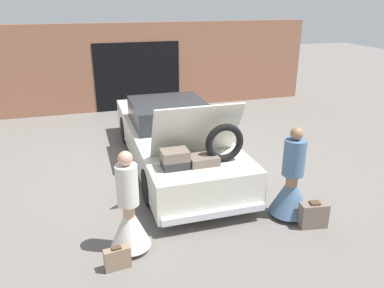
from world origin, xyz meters
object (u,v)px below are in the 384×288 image
Objects in this scene: car at (173,137)px; person_left at (129,216)px; person_right at (291,186)px; suitcase_beside_left_person at (117,258)px; suitcase_beside_right_person at (313,215)px.

car is 3.18m from person_left.
person_right reaches higher than person_left.
person_left is 0.60m from suitcase_beside_left_person.
person_right reaches higher than suitcase_beside_right_person.
person_right is at bearing 103.29° from person_left.
person_right is (2.74, 0.15, 0.00)m from person_left.
person_left is at bearing 57.85° from suitcase_beside_left_person.
suitcase_beside_left_person is at bearing -116.30° from car.
suitcase_beside_right_person is (1.57, -3.13, -0.41)m from car.
suitcase_beside_right_person is at bearing 95.10° from person_left.
person_right is at bearing 116.26° from suitcase_beside_right_person.
car is at bearing 164.71° from person_left.
suitcase_beside_right_person is (2.94, -0.26, -0.35)m from person_left.
suitcase_beside_left_person is at bearing 91.84° from person_right.
car reaches higher than suitcase_beside_left_person.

